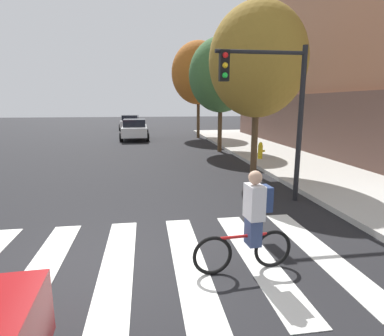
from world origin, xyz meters
The scene contains 10 objects.
ground_plane centered at (0.00, 0.00, 0.00)m, with size 120.00×120.00×0.00m, color black.
crosswalk_stripes centered at (-0.28, 0.00, 0.01)m, with size 9.16×3.90×0.01m.
sedan_mid centered at (0.08, 19.16, 0.79)m, with size 2.13×4.47×1.54m.
sedan_far centered at (-0.61, 28.52, 0.78)m, with size 2.23×4.45×1.51m.
cyclist centered at (2.53, -0.42, 0.84)m, with size 1.71×0.38×1.69m.
traffic_light_near centered at (4.23, 3.05, 2.86)m, with size 2.47×0.28×4.20m.
fire_hydrant centered at (6.23, 8.97, 0.53)m, with size 0.33×0.22×0.78m.
street_tree_near centered at (4.93, 6.26, 4.20)m, with size 3.50×3.50×6.22m.
street_tree_mid centered at (5.07, 12.40, 4.22)m, with size 3.51×3.51×6.25m.
street_tree_far centered at (5.08, 19.79, 5.00)m, with size 4.16×4.16×7.40m.
Camera 1 is at (0.88, -4.98, 2.72)m, focal length 29.22 mm.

